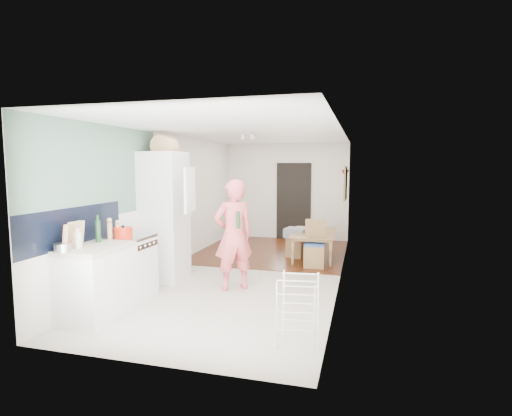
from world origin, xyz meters
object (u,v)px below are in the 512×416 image
at_px(stool, 296,247).
at_px(drying_rack, 298,312).
at_px(person, 233,225).
at_px(dining_table, 315,247).
at_px(dining_chair, 314,244).

bearing_deg(stool, drying_rack, -80.24).
height_order(person, drying_rack, person).
bearing_deg(person, dining_table, -150.21).
relative_size(person, dining_chair, 2.25).
distance_m(person, dining_table, 2.74).
relative_size(dining_table, drying_rack, 1.71).
bearing_deg(dining_chair, person, -125.38).
relative_size(stool, drying_rack, 0.56).
xyz_separation_m(dining_chair, drying_rack, (0.23, -3.43, -0.06)).
relative_size(dining_table, stool, 3.04).
distance_m(dining_table, stool, 0.41).
xyz_separation_m(person, drying_rack, (1.29, -1.75, -0.62)).
bearing_deg(stool, person, -103.44).
distance_m(dining_table, dining_chair, 0.79).
height_order(person, dining_chair, person).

